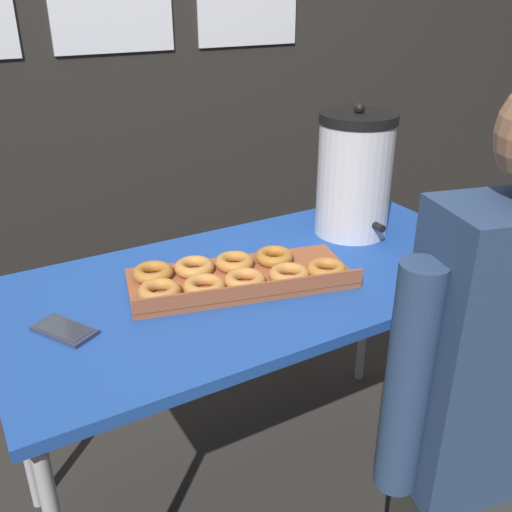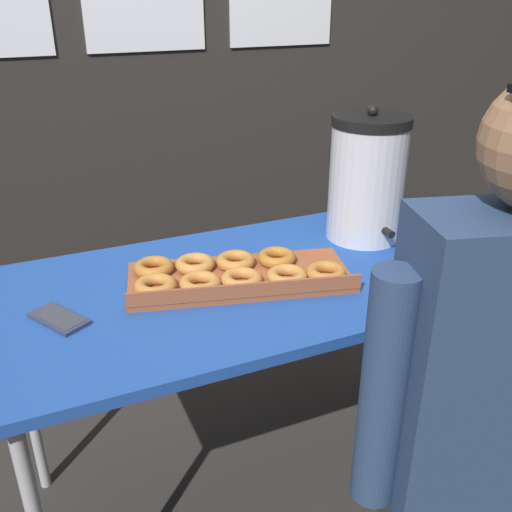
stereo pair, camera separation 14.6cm
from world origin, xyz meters
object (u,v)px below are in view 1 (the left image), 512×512
at_px(donut_box, 236,276).
at_px(coffee_urn, 354,175).
at_px(person_seated, 500,413).
at_px(cell_phone, 64,330).

xyz_separation_m(donut_box, coffee_urn, (0.46, 0.12, 0.16)).
bearing_deg(person_seated, coffee_urn, -87.79).
height_order(coffee_urn, person_seated, person_seated).
bearing_deg(cell_phone, coffee_urn, -21.17).
distance_m(donut_box, person_seated, 0.68).
xyz_separation_m(coffee_urn, cell_phone, (-0.90, -0.14, -0.18)).
bearing_deg(donut_box, person_seated, -49.35).
relative_size(coffee_urn, cell_phone, 2.47).
bearing_deg(cell_phone, person_seated, -67.93).
distance_m(donut_box, coffee_urn, 0.50).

